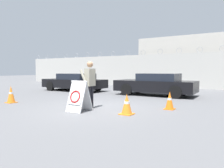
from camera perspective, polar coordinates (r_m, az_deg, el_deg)
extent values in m
plane|color=#5B5B5E|center=(8.72, -4.42, -6.10)|extent=(90.00, 90.00, 0.00)
cube|color=beige|center=(18.69, 17.01, 3.36)|extent=(36.00, 0.30, 2.81)
torus|color=gray|center=(29.10, -18.66, 6.63)|extent=(0.47, 0.03, 0.47)
torus|color=gray|center=(27.86, -16.61, 6.80)|extent=(0.47, 0.03, 0.47)
torus|color=gray|center=(26.66, -14.38, 6.98)|extent=(0.47, 0.03, 0.47)
torus|color=gray|center=(25.50, -11.94, 7.17)|extent=(0.47, 0.03, 0.47)
torus|color=gray|center=(24.39, -9.27, 7.36)|extent=(0.47, 0.03, 0.47)
torus|color=gray|center=(23.34, -6.36, 7.54)|extent=(0.47, 0.03, 0.47)
torus|color=gray|center=(22.36, -3.17, 7.73)|extent=(0.47, 0.03, 0.47)
torus|color=gray|center=(21.45, 0.30, 7.90)|extent=(0.47, 0.03, 0.47)
torus|color=gray|center=(20.62, 4.07, 8.05)|extent=(0.47, 0.03, 0.47)
torus|color=gray|center=(19.89, 8.13, 8.18)|extent=(0.47, 0.03, 0.47)
torus|color=gray|center=(19.26, 12.49, 8.27)|extent=(0.47, 0.03, 0.47)
torus|color=gray|center=(18.75, 17.11, 8.32)|extent=(0.47, 0.03, 0.47)
torus|color=gray|center=(18.37, 21.96, 8.31)|extent=(0.47, 0.03, 0.47)
torus|color=gray|center=(18.12, 26.97, 8.24)|extent=(0.47, 0.03, 0.47)
cube|color=beige|center=(24.41, 19.25, 5.46)|extent=(8.04, 7.15, 4.58)
cube|color=white|center=(7.79, -9.36, -3.39)|extent=(0.68, 0.42, 1.07)
cube|color=white|center=(8.07, -7.68, -3.13)|extent=(0.68, 0.42, 1.07)
cube|color=white|center=(7.88, -8.54, 0.70)|extent=(0.71, 0.08, 0.05)
cube|color=white|center=(7.76, -9.54, -3.27)|extent=(0.57, 0.22, 0.54)
torus|color=red|center=(7.75, -9.60, -3.27)|extent=(0.45, 0.21, 0.44)
cylinder|color=black|center=(8.49, -5.40, -3.41)|extent=(0.15, 0.15, 0.87)
cylinder|color=black|center=(8.34, -6.07, -3.55)|extent=(0.15, 0.15, 0.87)
cube|color=gray|center=(8.35, -5.76, 1.75)|extent=(0.27, 0.47, 0.67)
sphere|color=#936B4C|center=(8.34, -5.79, 5.13)|extent=(0.23, 0.23, 0.23)
cylinder|color=gray|center=(8.58, -4.76, 1.90)|extent=(0.09, 0.09, 0.63)
cylinder|color=gray|center=(8.17, -7.40, 1.60)|extent=(0.36, 0.13, 0.61)
cube|color=orange|center=(7.37, 3.87, -7.81)|extent=(0.42, 0.42, 0.03)
cone|color=orange|center=(7.31, 3.89, -5.16)|extent=(0.36, 0.36, 0.66)
cylinder|color=white|center=(7.30, 3.89, -4.91)|extent=(0.18, 0.18, 0.09)
cube|color=orange|center=(8.54, 14.78, -6.31)|extent=(0.36, 0.36, 0.03)
cone|color=orange|center=(8.49, 14.82, -4.06)|extent=(0.31, 0.31, 0.65)
cylinder|color=white|center=(8.49, 14.82, -3.85)|extent=(0.15, 0.15, 0.09)
cube|color=orange|center=(10.87, -24.82, -4.38)|extent=(0.40, 0.40, 0.03)
cone|color=orange|center=(10.82, -24.88, -2.37)|extent=(0.34, 0.34, 0.74)
cylinder|color=white|center=(10.82, -24.88, -2.18)|extent=(0.17, 0.17, 0.10)
cylinder|color=black|center=(15.99, -15.80, -0.48)|extent=(0.68, 0.21, 0.68)
cylinder|color=black|center=(17.21, -11.20, -0.12)|extent=(0.68, 0.21, 0.68)
cylinder|color=black|center=(13.96, -8.28, -0.98)|extent=(0.68, 0.21, 0.68)
cylinder|color=black|center=(15.34, -3.74, -0.52)|extent=(0.68, 0.21, 0.68)
cube|color=black|center=(15.57, -9.90, 0.18)|extent=(4.57, 1.97, 0.58)
cube|color=black|center=(15.39, -9.31, 1.97)|extent=(2.20, 1.75, 0.40)
cylinder|color=black|center=(12.66, 3.79, -1.45)|extent=(0.69, 0.23, 0.68)
cylinder|color=black|center=(14.20, 6.95, -0.89)|extent=(0.69, 0.23, 0.68)
cylinder|color=black|center=(11.65, 16.24, -2.05)|extent=(0.69, 0.23, 0.68)
cylinder|color=black|center=(13.31, 18.12, -1.37)|extent=(0.69, 0.23, 0.68)
cube|color=black|center=(12.87, 11.15, -0.49)|extent=(4.62, 2.01, 0.62)
cube|color=black|center=(12.76, 12.14, 1.79)|extent=(2.25, 1.73, 0.41)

